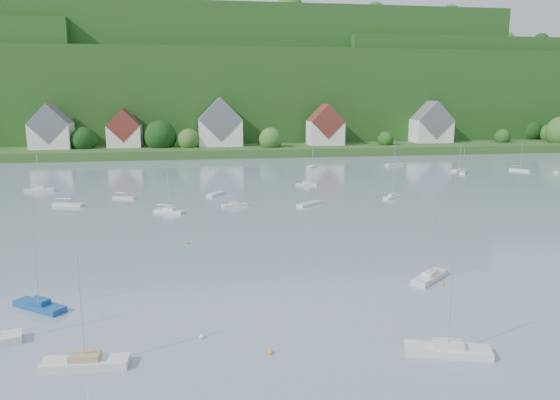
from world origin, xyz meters
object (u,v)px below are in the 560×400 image
at_px(near_sailboat_1, 39,305).
at_px(near_sailboat_2, 85,362).
at_px(near_sailboat_4, 448,350).
at_px(near_sailboat_3, 430,276).

xyz_separation_m(near_sailboat_1, near_sailboat_2, (7.05, -13.38, 0.03)).
bearing_deg(near_sailboat_4, near_sailboat_2, -168.22).
bearing_deg(near_sailboat_4, near_sailboat_3, 86.75).
height_order(near_sailboat_2, near_sailboat_4, near_sailboat_4).
relative_size(near_sailboat_1, near_sailboat_3, 0.97).
xyz_separation_m(near_sailboat_2, near_sailboat_4, (30.23, -2.73, 0.01)).
relative_size(near_sailboat_1, near_sailboat_2, 0.90).
bearing_deg(near_sailboat_3, near_sailboat_4, -150.96).
bearing_deg(near_sailboat_1, near_sailboat_4, 13.91).
bearing_deg(near_sailboat_1, near_sailboat_3, 39.76).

